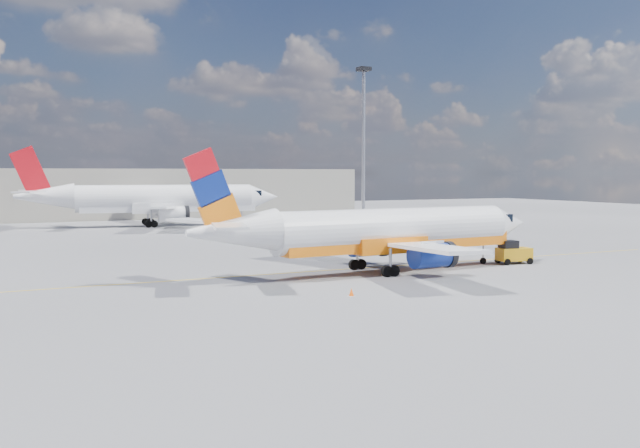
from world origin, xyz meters
name	(u,v)px	position (x,y,z in m)	size (l,w,h in m)	color
ground	(325,277)	(0.00, 0.00, 0.00)	(240.00, 240.00, 0.00)	#59595E
taxi_line	(306,272)	(0.00, 3.00, 0.01)	(70.00, 0.15, 0.01)	yellow
terminal_main	(151,193)	(5.00, 75.00, 4.00)	(70.00, 14.00, 8.00)	#A8A190
main_jet	(383,232)	(4.95, 0.30, 3.00)	(29.65, 23.41, 8.99)	white
second_jet	(157,200)	(0.89, 53.56, 3.63)	(36.01, 28.19, 10.90)	white
gse_tug	(513,253)	(16.96, -0.03, 0.90)	(2.87, 2.05, 1.90)	black
traffic_cone	(351,292)	(-2.08, -7.72, 0.24)	(0.35, 0.35, 0.50)	white
floodlight_mast	(363,133)	(23.32, 35.54, 12.46)	(1.52, 1.52, 20.78)	#9B9BA3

